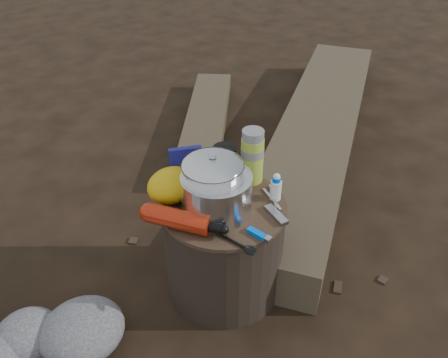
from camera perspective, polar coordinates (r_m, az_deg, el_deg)
ground at (r=1.77m, az=-0.00°, el=-12.71°), size 60.00×60.00×0.00m
stump at (r=1.64m, az=-0.00°, el=-8.35°), size 0.41×0.41×0.37m
log_main at (r=2.51m, az=11.32°, el=5.46°), size 1.99×1.57×0.18m
log_small at (r=2.64m, az=-2.24°, el=6.77°), size 0.91×1.04×0.10m
foil_windscreen at (r=1.45m, az=-0.91°, el=-1.85°), size 0.22×0.22×0.14m
camping_pot at (r=1.45m, az=-1.36°, el=-0.45°), size 0.19×0.19×0.19m
fuel_bottle at (r=1.42m, az=-5.55°, el=-4.93°), size 0.20×0.25×0.06m
thermos at (r=1.58m, az=3.46°, el=2.79°), size 0.08×0.08×0.19m
travel_mug at (r=1.61m, az=0.10°, el=2.05°), size 0.08×0.08×0.12m
stuff_sack at (r=1.51m, az=-6.41°, el=-0.75°), size 0.17×0.14×0.11m
food_pouch at (r=1.57m, az=-4.62°, el=1.45°), size 0.11×0.07×0.14m
lighter at (r=1.40m, az=4.06°, el=-6.64°), size 0.04×0.08×0.01m
multitool at (r=1.47m, az=6.38°, el=-4.38°), size 0.04×0.10×0.01m
pot_grabber at (r=1.54m, az=5.88°, el=-2.39°), size 0.08×0.13×0.01m
spork at (r=1.38m, az=1.02°, el=-7.53°), size 0.07×0.14×0.01m
squeeze_bottle at (r=1.52m, az=6.35°, el=-1.08°), size 0.04×0.04×0.09m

